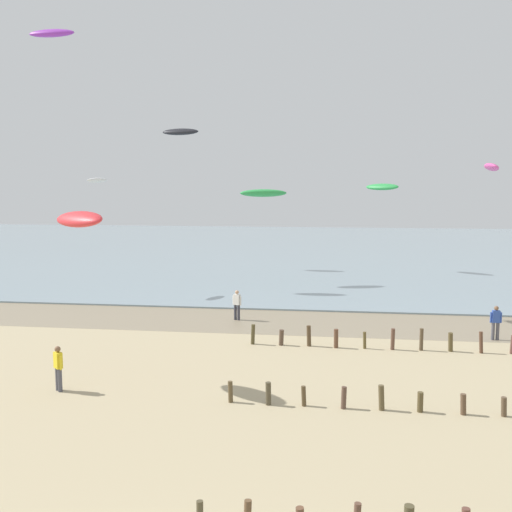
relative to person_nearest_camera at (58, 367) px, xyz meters
The scene contains 14 objects.
wet_sand_strip 14.63m from the person_nearest_camera, 57.47° to the left, with size 120.00×5.96×0.01m, color gray.
sea 50.91m from the person_nearest_camera, 81.12° to the left, with size 160.00×70.00×0.10m, color #7F939E.
groyne_mid 13.43m from the person_nearest_camera, ahead, with size 13.36×0.34×0.88m.
groyne_far 15.65m from the person_nearest_camera, 28.29° to the left, with size 16.07×0.36×1.04m.
person_nearest_camera is the anchor object (origin of this frame).
person_by_waterline 13.29m from the person_nearest_camera, 69.58° to the left, with size 0.53×0.34×1.71m.
person_left_flank 20.53m from the person_nearest_camera, 28.66° to the left, with size 0.57×0.23×1.71m.
kite_aloft_1 34.70m from the person_nearest_camera, 50.67° to the left, with size 2.85×0.91×0.46m, color #E54C99.
kite_aloft_2 36.30m from the person_nearest_camera, 66.90° to the left, with size 3.17×1.01×0.51m, color green.
kite_aloft_3 5.60m from the person_nearest_camera, 73.42° to the left, with size 2.99×0.96×0.48m, color red.
kite_aloft_4 25.92m from the person_nearest_camera, 79.43° to the left, with size 3.56×1.14×0.57m, color green.
kite_aloft_5 21.32m from the person_nearest_camera, 107.88° to the left, with size 1.86×0.60×0.30m, color white.
kite_aloft_6 35.40m from the person_nearest_camera, 96.86° to the left, with size 3.41×1.09×0.55m, color black.
kite_aloft_8 30.82m from the person_nearest_camera, 115.42° to the left, with size 3.49×1.12×0.56m, color purple.
Camera 1 is at (2.32, -8.94, 7.67)m, focal length 42.03 mm.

